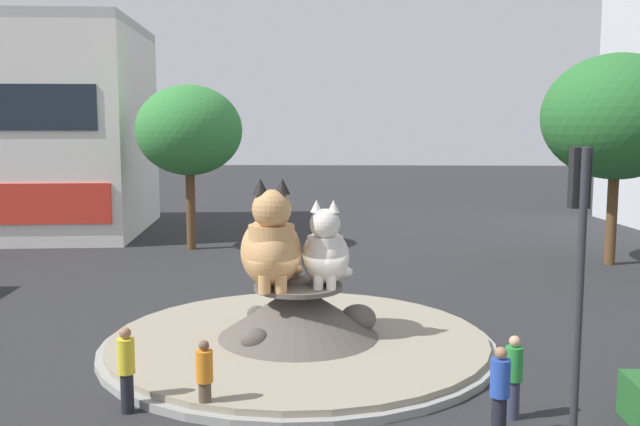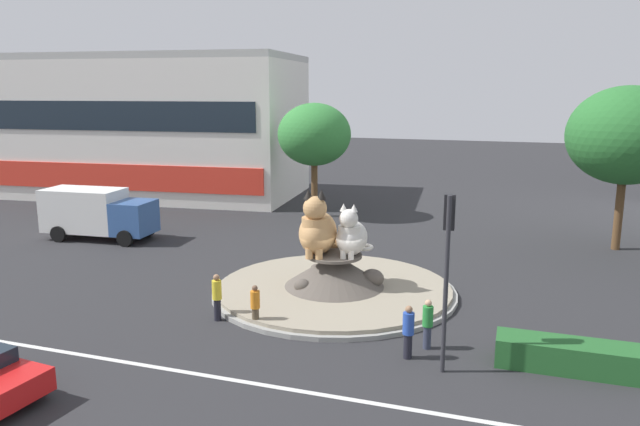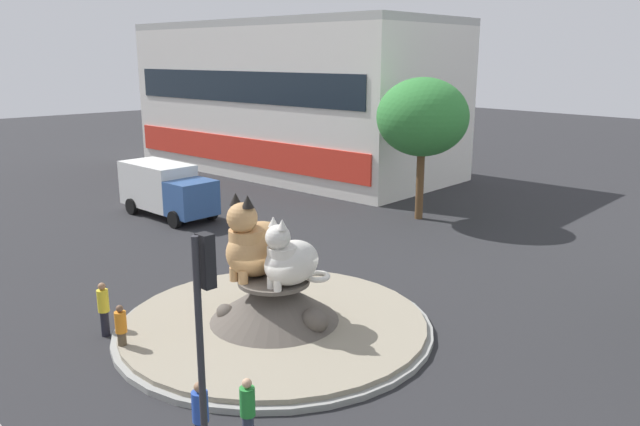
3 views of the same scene
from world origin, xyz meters
The scene contains 15 objects.
ground_plane centered at (0.00, 0.00, 0.00)m, with size 160.00×160.00×0.00m, color #28282B.
lane_centreline centered at (0.00, -8.32, 0.00)m, with size 112.00×0.20×0.01m, color silver.
roundabout_island centered at (0.01, 0.00, 0.53)m, with size 10.15×10.15×1.69m.
cat_statue_calico centered at (-0.66, -0.20, 2.72)m, with size 1.87×2.86×2.80m.
cat_statue_white centered at (0.70, 0.07, 2.51)m, with size 1.39×2.21×2.23m.
traffic_light_mast centered at (5.22, -5.71, 3.75)m, with size 0.33×0.46×5.41m.
shophouse_block centered at (-21.86, 19.01, 5.49)m, with size 25.41×13.34×10.99m.
clipped_hedge_strip centered at (8.77, -4.49, 0.45)m, with size 4.15×1.20×0.90m, color #235B28.
broadleaf_tree_behind_island centered at (-5.88, 14.51, 5.45)m, with size 4.81×4.81×7.52m.
second_tree_near_tower centered at (12.14, 11.53, 6.04)m, with size 5.97×5.97×8.59m.
pedestrian_blue_shirt centered at (4.05, -5.22, 0.92)m, with size 0.37×0.37×1.75m.
pedestrian_orange_shirt centered at (-1.58, -4.44, 0.83)m, with size 0.34×0.34×1.58m.
pedestrian_yellow_shirt centered at (-3.19, -4.26, 0.94)m, with size 0.35×0.35×1.77m.
pedestrian_green_shirt centered at (4.52, -4.29, 0.89)m, with size 0.35×0.35×1.69m.
delivery_box_truck centered at (-15.53, 4.68, 1.55)m, with size 6.46×2.99×2.85m.
Camera 2 is at (7.09, -23.06, 8.39)m, focal length 33.93 mm.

